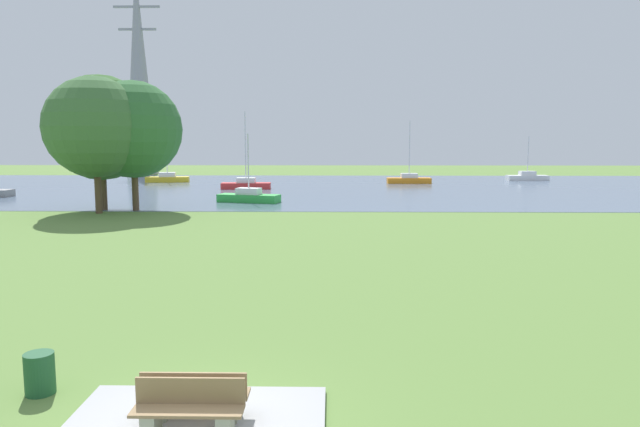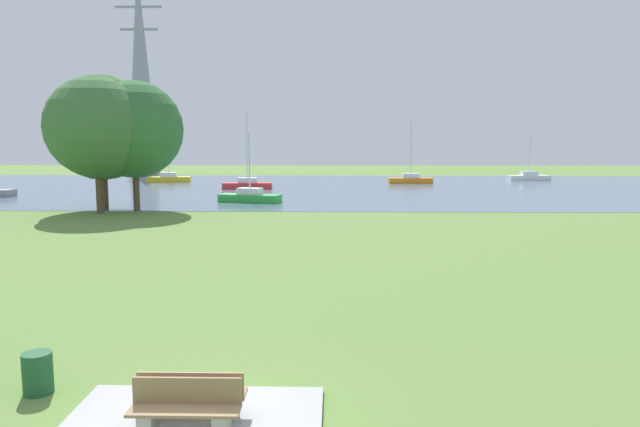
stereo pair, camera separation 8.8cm
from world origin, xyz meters
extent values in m
plane|color=olive|center=(0.00, 22.00, 0.00)|extent=(160.00, 160.00, 0.00)
cube|color=#A2A68B|center=(-0.60, 0.32, 0.30)|extent=(0.24, 0.44, 0.40)
cube|color=#A2A68B|center=(0.60, 0.32, 0.30)|extent=(0.24, 0.44, 0.40)
cube|color=olive|center=(0.00, 0.32, 0.53)|extent=(1.80, 0.48, 0.05)
cube|color=olive|center=(0.00, 0.11, 0.77)|extent=(1.80, 0.05, 0.44)
cube|color=#A2A68B|center=(-0.60, -0.32, 0.30)|extent=(0.24, 0.44, 0.40)
cube|color=#A2A68B|center=(0.60, -0.32, 0.30)|extent=(0.24, 0.44, 0.40)
cube|color=olive|center=(0.00, -0.32, 0.53)|extent=(1.80, 0.48, 0.05)
cube|color=olive|center=(0.00, -0.11, 0.77)|extent=(1.80, 0.05, 0.44)
cylinder|color=#1E512D|center=(-3.29, 1.44, 0.40)|extent=(0.56, 0.56, 0.80)
cube|color=slate|center=(0.00, 50.00, 0.01)|extent=(140.00, 40.00, 0.02)
cube|color=orange|center=(10.94, 56.11, 0.32)|extent=(4.83, 1.60, 0.60)
cube|color=white|center=(10.94, 56.11, 0.87)|extent=(1.82, 1.14, 0.50)
cylinder|color=silver|center=(10.94, 56.11, 3.76)|extent=(0.10, 0.10, 6.28)
cube|color=white|center=(25.61, 61.03, 0.32)|extent=(4.88, 1.79, 0.60)
cube|color=white|center=(25.61, 61.03, 0.87)|extent=(1.86, 1.21, 0.50)
cylinder|color=silver|center=(25.61, 61.03, 2.93)|extent=(0.10, 0.10, 4.61)
cube|color=green|center=(-4.10, 36.04, 0.32)|extent=(5.02, 2.68, 0.60)
cube|color=white|center=(-4.10, 36.04, 0.87)|extent=(2.02, 1.53, 0.50)
cylinder|color=silver|center=(-4.10, 36.04, 2.96)|extent=(0.10, 0.10, 4.68)
cube|color=red|center=(-6.09, 48.29, 0.32)|extent=(4.87, 1.73, 0.60)
cube|color=white|center=(-6.09, 48.29, 0.87)|extent=(1.85, 1.19, 0.50)
cylinder|color=silver|center=(-6.09, 48.29, 4.09)|extent=(0.10, 0.10, 6.94)
cube|color=yellow|center=(-16.43, 57.49, 0.32)|extent=(4.96, 2.17, 0.60)
cube|color=white|center=(-16.43, 57.49, 0.87)|extent=(1.94, 1.34, 0.50)
cylinder|color=silver|center=(-16.43, 57.49, 4.15)|extent=(0.10, 0.10, 7.05)
cylinder|color=brown|center=(-13.43, 30.90, 1.58)|extent=(0.44, 0.44, 3.15)
sphere|color=#346229|center=(-13.43, 30.90, 5.65)|extent=(7.14, 7.14, 7.14)
cylinder|color=brown|center=(-13.05, 29.01, 1.68)|extent=(0.44, 0.44, 3.36)
sphere|color=#3D6937|center=(-13.05, 29.01, 5.66)|extent=(6.56, 6.56, 6.56)
cylinder|color=brown|center=(-11.13, 30.63, 1.61)|extent=(0.44, 0.44, 3.23)
sphere|color=#316834|center=(-11.13, 30.63, 5.53)|extent=(6.58, 6.58, 6.58)
cone|color=gray|center=(-24.46, 73.61, 14.32)|extent=(4.40, 4.40, 28.64)
cube|color=gray|center=(-24.46, 73.61, 22.91)|extent=(6.40, 0.30, 0.30)
cube|color=gray|center=(-24.46, 73.61, 19.91)|extent=(5.20, 0.30, 0.30)
camera|label=1|loc=(2.30, -9.24, 4.85)|focal=32.99mm
camera|label=2|loc=(2.39, -9.24, 4.85)|focal=32.99mm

